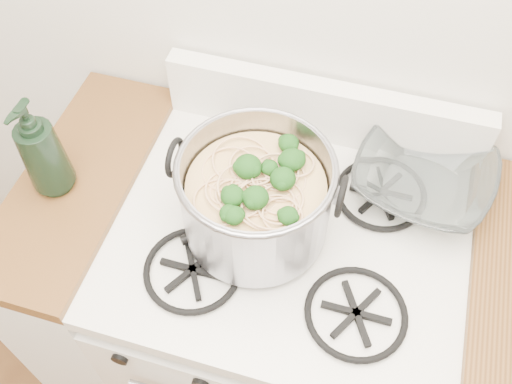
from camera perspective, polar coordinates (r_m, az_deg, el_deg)
name	(u,v)px	position (r m, az deg, el deg)	size (l,w,h in m)	color
gas_range	(282,321)	(1.65, 2.63, -12.74)	(0.76, 0.66, 0.92)	white
counter_left	(117,271)	(1.74, -13.73, -7.66)	(0.25, 0.65, 0.92)	silver
stock_pot	(256,199)	(1.14, 0.00, -0.72)	(0.34, 0.31, 0.21)	#92929A
spatula	(291,199)	(1.25, 3.51, -0.73)	(0.29, 0.31, 0.02)	black
glass_bowl	(421,183)	(1.32, 16.18, 0.89)	(0.12, 0.12, 0.03)	white
bottle	(40,148)	(1.27, -20.78, 4.15)	(0.10, 0.10, 0.25)	black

